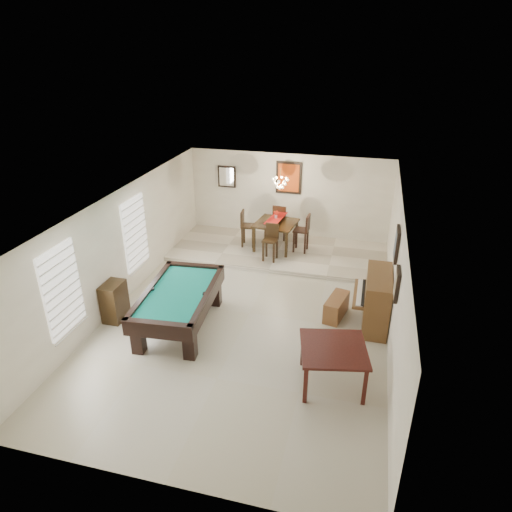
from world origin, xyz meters
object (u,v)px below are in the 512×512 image
at_px(upright_piano, 370,299).
at_px(flower_vase, 276,215).
at_px(chandelier, 280,179).
at_px(dining_chair_west, 248,229).
at_px(dining_table, 276,233).
at_px(dining_chair_east, 301,233).
at_px(apothecary_chest, 114,301).
at_px(square_table, 332,366).
at_px(dining_chair_north, 281,222).
at_px(piano_bench, 336,307).
at_px(dining_chair_south, 270,243).
at_px(pool_table, 180,309).

distance_m(upright_piano, flower_vase, 4.14).
bearing_deg(chandelier, dining_chair_west, 171.78).
bearing_deg(dining_table, dining_chair_east, -1.27).
bearing_deg(apothecary_chest, flower_vase, 58.25).
bearing_deg(upright_piano, dining_chair_west, 139.02).
bearing_deg(square_table, dining_table, 112.32).
xyz_separation_m(flower_vase, dining_chair_east, (0.73, -0.02, -0.47)).
bearing_deg(chandelier, dining_table, 128.80).
xyz_separation_m(dining_table, dining_chair_west, (-0.80, -0.03, 0.07)).
relative_size(upright_piano, dining_chair_north, 1.31).
relative_size(square_table, piano_bench, 1.31).
height_order(upright_piano, piano_bench, upright_piano).
height_order(upright_piano, dining_chair_north, dining_chair_north).
height_order(apothecary_chest, dining_chair_north, dining_chair_north).
bearing_deg(dining_chair_south, square_table, -59.83).
bearing_deg(piano_bench, square_table, -86.82).
relative_size(flower_vase, dining_chair_south, 0.22).
height_order(dining_chair_south, dining_chair_west, dining_chair_west).
height_order(piano_bench, chandelier, chandelier).
bearing_deg(chandelier, square_table, -68.29).
relative_size(pool_table, dining_table, 2.29).
bearing_deg(flower_vase, dining_chair_north, 89.77).
relative_size(piano_bench, dining_chair_south, 0.86).
relative_size(pool_table, chandelier, 4.18).
distance_m(square_table, dining_table, 5.64).
xyz_separation_m(dining_chair_north, dining_chair_west, (-0.80, -0.74, -0.01)).
relative_size(dining_chair_south, chandelier, 1.66).
height_order(piano_bench, flower_vase, flower_vase).
distance_m(pool_table, dining_chair_east, 4.60).
height_order(dining_chair_south, chandelier, chandelier).
bearing_deg(dining_table, square_table, -67.68).
distance_m(dining_table, dining_chair_south, 0.80).
relative_size(dining_chair_west, chandelier, 1.75).
height_order(dining_chair_east, chandelier, chandelier).
relative_size(dining_chair_south, dining_chair_west, 0.95).
xyz_separation_m(flower_vase, dining_chair_north, (0.00, 0.72, -0.47)).
xyz_separation_m(dining_table, dining_chair_east, (0.73, -0.02, 0.09)).
height_order(pool_table, dining_table, dining_table).
relative_size(upright_piano, piano_bench, 1.65).
distance_m(upright_piano, dining_table, 4.10).
height_order(dining_table, dining_chair_west, dining_chair_west).
height_order(dining_chair_north, dining_chair_west, dining_chair_north).
height_order(piano_bench, apothecary_chest, apothecary_chest).
bearing_deg(upright_piano, dining_table, 131.43).
height_order(apothecary_chest, flower_vase, flower_vase).
xyz_separation_m(pool_table, dining_chair_east, (1.89, 4.19, 0.24)).
height_order(piano_bench, dining_chair_west, dining_chair_west).
bearing_deg(chandelier, dining_chair_south, -99.69).
distance_m(apothecary_chest, dining_chair_west, 4.65).
distance_m(square_table, dining_chair_west, 5.97).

